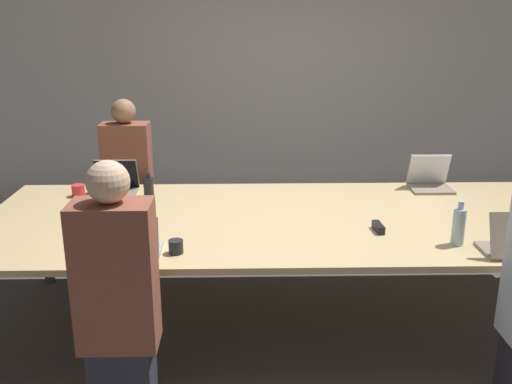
# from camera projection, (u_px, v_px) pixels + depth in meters

# --- Properties ---
(ground_plane) EXTENTS (24.00, 24.00, 0.00)m
(ground_plane) POSITION_uv_depth(u_px,v_px,m) (290.00, 318.00, 4.09)
(ground_plane) COLOR #4C4742
(curtain_wall) EXTENTS (12.00, 0.06, 2.80)m
(curtain_wall) POSITION_uv_depth(u_px,v_px,m) (273.00, 81.00, 6.16)
(curtain_wall) COLOR beige
(curtain_wall) RESTS_ON ground_plane
(conference_table) EXTENTS (4.19, 1.63, 0.77)m
(conference_table) POSITION_uv_depth(u_px,v_px,m) (292.00, 223.00, 3.88)
(conference_table) COLOR #D6B77F
(conference_table) RESTS_ON ground_plane
(laptop_far_left) EXTENTS (0.32, 0.27, 0.26)m
(laptop_far_left) POSITION_uv_depth(u_px,v_px,m) (116.00, 184.00, 4.37)
(laptop_far_left) COLOR gray
(laptop_far_left) RESTS_ON conference_table
(person_far_left) EXTENTS (0.40, 0.24, 1.42)m
(person_far_left) POSITION_uv_depth(u_px,v_px,m) (128.00, 184.00, 4.90)
(person_far_left) COLOR #2D2D38
(person_far_left) RESTS_ON ground_plane
(cup_far_left) EXTENTS (0.10, 0.10, 0.09)m
(cup_far_left) POSITION_uv_depth(u_px,v_px,m) (78.00, 191.00, 4.30)
(cup_far_left) COLOR red
(cup_far_left) RESTS_ON conference_table
(bottle_far_left) EXTENTS (0.07, 0.07, 0.21)m
(bottle_far_left) POSITION_uv_depth(u_px,v_px,m) (149.00, 188.00, 4.21)
(bottle_far_left) COLOR black
(bottle_far_left) RESTS_ON conference_table
(bottle_near_right) EXTENTS (0.08, 0.08, 0.27)m
(bottle_near_right) POSITION_uv_depth(u_px,v_px,m) (459.00, 226.00, 3.37)
(bottle_near_right) COLOR #ADD1E0
(bottle_near_right) RESTS_ON conference_table
(laptop_far_right) EXTENTS (0.32, 0.28, 0.27)m
(laptop_far_right) POSITION_uv_depth(u_px,v_px,m) (430.00, 179.00, 4.48)
(laptop_far_right) COLOR gray
(laptop_far_right) RESTS_ON conference_table
(laptop_near_left) EXTENTS (0.31, 0.24, 0.25)m
(laptop_near_left) POSITION_uv_depth(u_px,v_px,m) (133.00, 243.00, 3.23)
(laptop_near_left) COLOR #B7B7BC
(laptop_near_left) RESTS_ON conference_table
(person_near_left) EXTENTS (0.40, 0.24, 1.43)m
(person_near_left) POSITION_uv_depth(u_px,v_px,m) (117.00, 302.00, 2.89)
(person_near_left) COLOR #2D2D38
(person_near_left) RESTS_ON ground_plane
(cup_near_left) EXTENTS (0.08, 0.08, 0.08)m
(cup_near_left) POSITION_uv_depth(u_px,v_px,m) (176.00, 247.00, 3.27)
(cup_near_left) COLOR #232328
(cup_near_left) RESTS_ON conference_table
(stapler) EXTENTS (0.05, 0.15, 0.05)m
(stapler) POSITION_uv_depth(u_px,v_px,m) (378.00, 227.00, 3.61)
(stapler) COLOR black
(stapler) RESTS_ON conference_table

